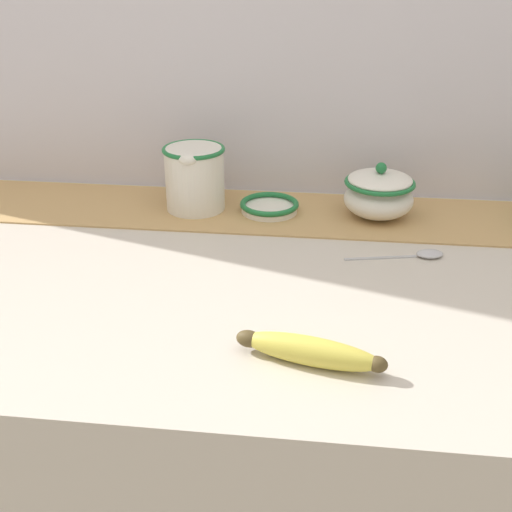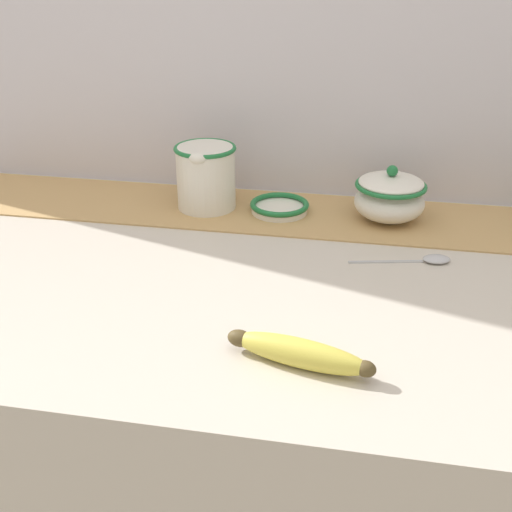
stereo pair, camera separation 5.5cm
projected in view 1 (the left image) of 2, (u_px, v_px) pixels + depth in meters
name	position (u px, v px, depth m)	size (l,w,h in m)	color
countertop	(247.00, 485.00, 1.18)	(1.36, 0.71, 0.88)	beige
back_wall	(272.00, 25.00, 1.18)	(2.16, 0.04, 2.40)	silver
table_runner	(263.00, 212.00, 1.19)	(1.25, 0.21, 0.00)	tan
cream_pitcher	(195.00, 176.00, 1.18)	(0.11, 0.14, 0.12)	white
sugar_bowl	(379.00, 194.00, 1.15)	(0.13, 0.13, 0.10)	white
small_dish	(269.00, 206.00, 1.19)	(0.11, 0.11, 0.02)	white
banana	(310.00, 351.00, 0.76)	(0.19, 0.07, 0.04)	#DBCC4C
spoon	(425.00, 254.00, 1.03)	(0.16, 0.05, 0.01)	#B7B7BC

